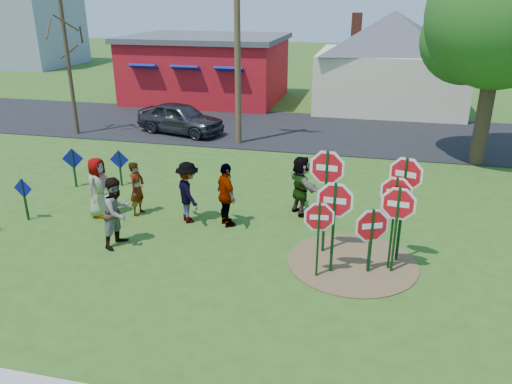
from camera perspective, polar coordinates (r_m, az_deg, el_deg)
ground at (r=14.38m, az=-7.08°, el=-4.10°), size 120.00×120.00×0.00m
road at (r=24.85m, az=1.95°, el=7.22°), size 120.00×7.50×0.04m
dirt_patch at (r=12.73m, az=10.93°, el=-7.90°), size 3.20×3.20×0.03m
red_building at (r=32.05m, az=-5.62°, el=13.95°), size 9.40×7.69×3.90m
cream_house at (r=30.31m, az=15.17°, el=14.72°), size 9.40×9.40×6.50m
distant_building at (r=53.33m, az=-25.89°, el=17.25°), size 10.00×8.00×8.00m
stop_sign_a at (r=11.40m, az=7.19°, el=-3.60°), size 0.95×0.13×2.01m
stop_sign_b at (r=12.30m, az=8.07°, el=1.77°), size 1.17×0.13×2.88m
stop_sign_c at (r=12.24m, az=16.62°, el=0.65°), size 1.04×0.39×2.86m
stop_sign_d at (r=11.90m, az=15.63°, el=-0.92°), size 0.99×0.14×2.50m
stop_sign_e at (r=11.89m, az=13.08°, el=-4.15°), size 1.05×0.46×1.80m
stop_sign_f at (r=11.85m, az=15.90°, el=-1.97°), size 1.08×0.15×2.32m
stop_sign_g at (r=11.52m, az=8.95°, el=-1.83°), size 1.16×0.08×2.44m
blue_diamond_b at (r=15.96m, az=-24.99°, el=-0.25°), size 0.60×0.06×1.29m
blue_diamond_c at (r=18.11m, az=-20.15°, el=3.09°), size 0.70×0.21×1.38m
blue_diamond_d at (r=17.76m, az=-15.31°, el=3.11°), size 0.66×0.09×1.28m
person_a at (r=15.44m, az=-17.57°, el=0.53°), size 0.68×0.95×1.81m
person_b at (r=15.28m, az=-13.44°, el=0.39°), size 0.45×0.64×1.64m
person_c at (r=13.47m, az=-15.58°, el=-2.19°), size 0.89×1.05×1.89m
person_d at (r=14.47m, az=-7.77°, el=-0.04°), size 1.26×1.34×1.81m
person_e at (r=14.09m, az=-3.41°, el=-0.37°), size 1.04×1.14×1.87m
person_f at (r=14.89m, az=5.17°, el=0.74°), size 1.41×1.70×1.83m
suv at (r=24.11m, az=-8.64°, el=8.36°), size 4.55×2.77×1.45m
utility_pole at (r=21.63m, az=-2.14°, el=17.00°), size 2.07×0.26×8.47m
leafy_tree at (r=20.65m, az=26.44°, el=16.87°), size 5.74×5.23×8.15m
bare_tree_west at (r=24.77m, az=-20.86°, el=15.11°), size 1.80×1.80×6.12m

